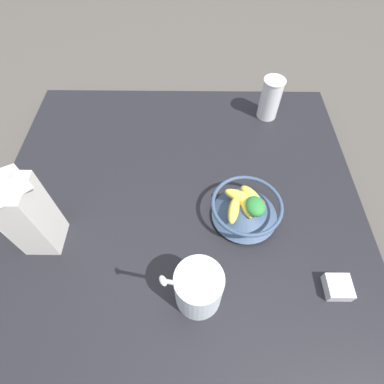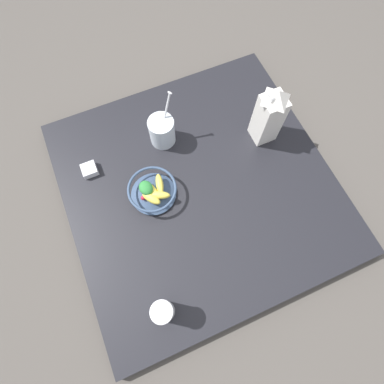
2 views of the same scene
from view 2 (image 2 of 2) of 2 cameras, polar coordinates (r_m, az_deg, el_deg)
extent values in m
plane|color=#4C4742|center=(1.21, 1.31, 0.60)|extent=(6.00, 6.00, 0.00)
cube|color=black|center=(1.19, 1.33, 1.02)|extent=(1.01, 1.01, 0.05)
cylinder|color=#384C6B|center=(1.15, -7.30, -0.40)|extent=(0.09, 0.09, 0.01)
cone|color=#384C6B|center=(1.13, -7.48, 0.13)|extent=(0.17, 0.17, 0.05)
torus|color=#384C6B|center=(1.10, -7.64, 0.60)|extent=(0.18, 0.18, 0.01)
ellipsoid|color=#EFD64C|center=(1.10, -6.25, -0.61)|extent=(0.06, 0.09, 0.03)
ellipsoid|color=#EFD64C|center=(1.10, -7.77, -1.16)|extent=(0.08, 0.07, 0.03)
ellipsoid|color=#EFD64C|center=(1.11, -7.52, 0.30)|extent=(0.08, 0.04, 0.03)
ellipsoid|color=#EFD64C|center=(1.12, -6.19, 1.58)|extent=(0.08, 0.04, 0.03)
cylinder|color=orange|center=(1.12, -7.23, 0.40)|extent=(0.05, 0.04, 0.02)
sphere|color=red|center=(1.11, -9.30, -1.11)|extent=(0.02, 0.02, 0.02)
sphere|color=red|center=(1.12, -8.81, -0.28)|extent=(0.01, 0.01, 0.01)
sphere|color=red|center=(1.11, -6.95, 0.19)|extent=(0.02, 0.02, 0.02)
sphere|color=red|center=(1.12, -7.70, 0.47)|extent=(0.01, 0.01, 0.01)
ellipsoid|color=#2D7F38|center=(1.10, -8.77, 0.78)|extent=(0.06, 0.06, 0.03)
cube|color=silver|center=(1.21, 14.22, 13.35)|extent=(0.09, 0.09, 0.23)
pyramid|color=silver|center=(1.10, 15.93, 17.29)|extent=(0.09, 0.09, 0.05)
cylinder|color=white|center=(1.09, 14.80, 16.91)|extent=(0.03, 0.01, 0.03)
cylinder|color=silver|center=(1.21, -5.74, 11.44)|extent=(0.10, 0.10, 0.12)
cylinder|color=white|center=(1.17, -5.97, 12.76)|extent=(0.09, 0.09, 0.02)
cylinder|color=silver|center=(1.15, -5.04, 14.83)|extent=(0.05, 0.07, 0.16)
ellipsoid|color=silver|center=(1.11, -4.23, 18.33)|extent=(0.02, 0.02, 0.01)
cylinder|color=white|center=(1.01, -5.45, -21.73)|extent=(0.07, 0.07, 0.14)
torus|color=white|center=(0.94, -5.84, -21.79)|extent=(0.07, 0.07, 0.01)
cube|color=silver|center=(1.24, -18.93, 4.04)|extent=(0.06, 0.06, 0.03)
cube|color=brown|center=(1.24, -18.87, 3.95)|extent=(0.05, 0.05, 0.02)
camera|label=1|loc=(0.93, -15.82, 43.18)|focal=28.00mm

